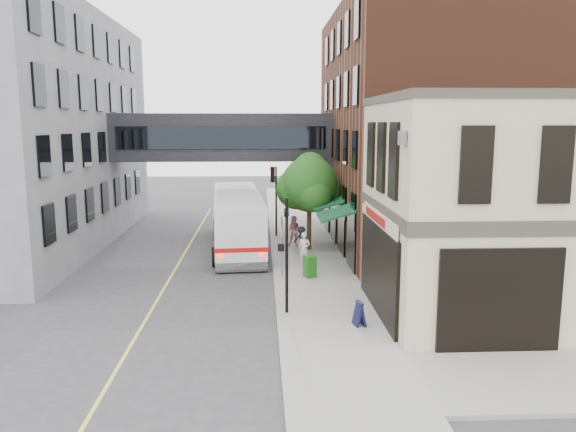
{
  "coord_description": "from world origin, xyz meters",
  "views": [
    {
      "loc": [
        -0.55,
        -18.86,
        7.43
      ],
      "look_at": [
        0.58,
        4.71,
        3.5
      ],
      "focal_mm": 35.0,
      "sensor_mm": 36.0,
      "label": 1
    }
  ],
  "objects": [
    {
      "name": "lane_marking",
      "position": [
        -5.0,
        10.0,
        0.01
      ],
      "size": [
        0.12,
        40.0,
        0.01
      ],
      "primitive_type": "cube",
      "color": "#D8CC4C",
      "rests_on": "ground"
    },
    {
      "name": "ground",
      "position": [
        0.0,
        0.0,
        0.0
      ],
      "size": [
        120.0,
        120.0,
        0.0
      ],
      "primitive_type": "plane",
      "color": "#38383A",
      "rests_on": "ground"
    },
    {
      "name": "street_tree",
      "position": [
        2.19,
        13.22,
        3.91
      ],
      "size": [
        3.8,
        3.2,
        5.6
      ],
      "color": "#382619",
      "rests_on": "sidewalk_main"
    },
    {
      "name": "pedestrian_b",
      "position": [
        1.41,
        13.89,
        1.06
      ],
      "size": [
        1.0,
        0.85,
        1.82
      ],
      "primitive_type": "imported",
      "rotation": [
        0.0,
        0.0,
        -0.2
      ],
      "color": "pink",
      "rests_on": "sidewalk_main"
    },
    {
      "name": "sandwich_board",
      "position": [
        2.96,
        0.45,
        0.6
      ],
      "size": [
        0.44,
        0.57,
        0.9
      ],
      "primitive_type": "cube",
      "rotation": [
        0.0,
        0.0,
        0.24
      ],
      "color": "black",
      "rests_on": "sidewalk_main"
    },
    {
      "name": "sidewalk_main",
      "position": [
        2.0,
        14.0,
        0.07
      ],
      "size": [
        4.0,
        60.0,
        0.15
      ],
      "primitive_type": "cube",
      "color": "gray",
      "rests_on": "ground"
    },
    {
      "name": "brick_building",
      "position": [
        9.98,
        15.0,
        6.99
      ],
      "size": [
        13.76,
        18.0,
        14.0
      ],
      "color": "#4A2417",
      "rests_on": "ground"
    },
    {
      "name": "bus",
      "position": [
        -2.0,
        14.27,
        1.83
      ],
      "size": [
        3.64,
        12.3,
        3.27
      ],
      "color": "silver",
      "rests_on": "ground"
    },
    {
      "name": "corner_building",
      "position": [
        8.97,
        2.0,
        4.21
      ],
      "size": [
        10.19,
        8.12,
        8.45
      ],
      "color": "#BCB08F",
      "rests_on": "ground"
    },
    {
      "name": "traffic_signal_far",
      "position": [
        0.26,
        17.0,
        3.34
      ],
      "size": [
        0.53,
        0.28,
        4.5
      ],
      "color": "black",
      "rests_on": "sidewalk_main"
    },
    {
      "name": "skyway_bridge",
      "position": [
        -3.0,
        18.0,
        6.5
      ],
      "size": [
        14.0,
        3.18,
        3.0
      ],
      "color": "black",
      "rests_on": "ground"
    },
    {
      "name": "newspaper_box",
      "position": [
        1.73,
        6.99,
        0.66
      ],
      "size": [
        0.66,
        0.63,
        1.03
      ],
      "primitive_type": "cube",
      "rotation": [
        0.0,
        0.0,
        0.42
      ],
      "color": "#1C6116",
      "rests_on": "sidewalk_main"
    },
    {
      "name": "street_sign_pole",
      "position": [
        0.39,
        7.0,
        1.93
      ],
      "size": [
        0.08,
        0.75,
        3.0
      ],
      "color": "gray",
      "rests_on": "sidewalk_main"
    },
    {
      "name": "pedestrian_c",
      "position": [
        1.7,
        12.16,
        0.9
      ],
      "size": [
        1.12,
        0.96,
        1.5
      ],
      "primitive_type": "imported",
      "rotation": [
        0.0,
        0.0,
        -0.52
      ],
      "color": "black",
      "rests_on": "sidewalk_main"
    },
    {
      "name": "pedestrian_a",
      "position": [
        1.63,
        9.3,
        1.0
      ],
      "size": [
        0.71,
        0.56,
        1.71
      ],
      "primitive_type": "imported",
      "rotation": [
        0.0,
        0.0,
        -0.26
      ],
      "color": "silver",
      "rests_on": "sidewalk_main"
    },
    {
      "name": "traffic_signal_near",
      "position": [
        0.37,
        2.0,
        2.98
      ],
      "size": [
        0.44,
        0.22,
        4.6
      ],
      "color": "black",
      "rests_on": "sidewalk_main"
    }
  ]
}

